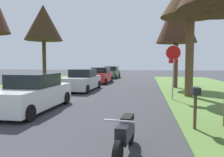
# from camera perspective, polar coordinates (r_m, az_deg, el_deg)

# --- Properties ---
(stop_sign_far) EXTENTS (0.81, 0.50, 2.95)m
(stop_sign_far) POSITION_cam_1_polar(r_m,az_deg,el_deg) (12.10, 15.95, 4.63)
(stop_sign_far) COLOR #9EA0A5
(stop_sign_far) RESTS_ON grass_verge_right
(street_tree_right_far) EXTENTS (3.19, 3.19, 7.51)m
(street_tree_right_far) POSITION_cam_1_polar(r_m,az_deg,el_deg) (18.41, 16.78, 15.00)
(street_tree_right_far) COLOR brown
(street_tree_right_far) RESTS_ON grass_verge_right
(street_tree_left_mid_b) EXTENTS (3.16, 3.16, 6.86)m
(street_tree_left_mid_b) POSITION_cam_1_polar(r_m,az_deg,el_deg) (19.50, -17.75, 13.84)
(street_tree_left_mid_b) COLOR #463823
(street_tree_left_mid_b) RESTS_ON grass_verge_left
(parked_sedan_white) EXTENTS (2.01, 4.43, 1.57)m
(parked_sedan_white) POSITION_cam_1_polar(r_m,az_deg,el_deg) (9.90, -20.39, -3.77)
(parked_sedan_white) COLOR white
(parked_sedan_white) RESTS_ON ground
(parked_sedan_silver) EXTENTS (2.01, 4.43, 1.57)m
(parked_sedan_silver) POSITION_cam_1_polar(r_m,az_deg,el_deg) (16.23, -7.88, -0.55)
(parked_sedan_silver) COLOR #BCBCC1
(parked_sedan_silver) RESTS_ON ground
(parked_sedan_red) EXTENTS (2.01, 4.43, 1.57)m
(parked_sedan_red) POSITION_cam_1_polar(r_m,az_deg,el_deg) (22.24, -3.03, 0.75)
(parked_sedan_red) COLOR red
(parked_sedan_red) RESTS_ON ground
(parked_sedan_green) EXTENTS (2.01, 4.43, 1.57)m
(parked_sedan_green) POSITION_cam_1_polar(r_m,az_deg,el_deg) (29.25, -0.19, 1.58)
(parked_sedan_green) COLOR #28663D
(parked_sedan_green) RESTS_ON ground
(parked_motorcycle) EXTENTS (0.60, 2.05, 0.97)m
(parked_motorcycle) POSITION_cam_1_polar(r_m,az_deg,el_deg) (4.87, 3.59, -14.54)
(parked_motorcycle) COLOR black
(parked_motorcycle) RESTS_ON ground
(curbside_mailbox) EXTENTS (0.22, 0.44, 1.27)m
(curbside_mailbox) POSITION_cam_1_polar(r_m,az_deg,el_deg) (6.92, 21.30, -4.33)
(curbside_mailbox) COLOR brown
(curbside_mailbox) RESTS_ON grass_verge_right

